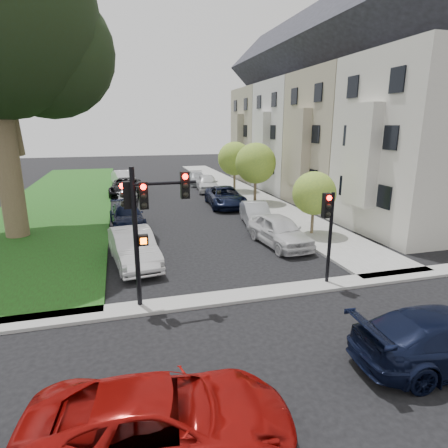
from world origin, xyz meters
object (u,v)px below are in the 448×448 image
object	(u,v)px
small_tree_b	(256,163)
car_parked_9	(123,178)
car_parked_5	(133,247)
car_parked_7	(127,196)
car_parked_1	(256,214)
car_parked_3	(207,183)
car_parked_4	(197,178)
small_tree_a	(314,193)
traffic_signal_main	(146,212)
traffic_signal_secondary	(328,222)
car_parked_2	(225,197)
car_parked_8	(126,187)
small_tree_c	(235,159)
car_parked_0	(279,231)
car_cross_near	(162,421)
car_parked_6	(127,215)

from	to	relation	value
small_tree_b	car_parked_9	xyz separation A→B (m)	(-10.02, 12.06, -2.42)
car_parked_5	car_parked_7	size ratio (longest dim) A/B	1.30
car_parked_1	car_parked_9	world-z (taller)	car_parked_9
car_parked_3	car_parked_4	bearing A→B (deg)	98.15
small_tree_a	car_parked_4	size ratio (longest dim) A/B	0.83
traffic_signal_main	traffic_signal_secondary	bearing A→B (deg)	-0.33
car_parked_2	car_parked_3	distance (m)	7.02
car_parked_8	car_parked_4	bearing A→B (deg)	37.25
traffic_signal_main	small_tree_b	bearing A→B (deg)	58.51
small_tree_c	car_parked_1	bearing A→B (deg)	-100.84
car_parked_0	car_parked_8	bearing A→B (deg)	108.21
traffic_signal_secondary	car_cross_near	size ratio (longest dim) A/B	0.72
car_parked_2	small_tree_c	bearing A→B (deg)	70.85
car_cross_near	car_parked_1	size ratio (longest dim) A/B	1.20
small_tree_c	car_parked_0	bearing A→B (deg)	-98.99
traffic_signal_secondary	car_parked_8	xyz separation A→B (m)	(-7.03, 22.13, -1.81)
car_cross_near	car_parked_5	size ratio (longest dim) A/B	1.05
car_parked_1	car_parked_2	xyz separation A→B (m)	(-0.37, 5.74, 0.06)
car_parked_6	car_parked_7	xyz separation A→B (m)	(0.22, 6.82, -0.04)
small_tree_c	car_parked_6	distance (m)	14.50
car_parked_5	car_parked_7	distance (m)	13.71
car_parked_6	car_parked_9	size ratio (longest dim) A/B	0.99
small_tree_c	car_parked_4	world-z (taller)	small_tree_c
car_parked_8	car_parked_6	bearing A→B (deg)	-84.84
small_tree_b	car_parked_7	distance (m)	10.48
small_tree_c	car_cross_near	xyz separation A→B (m)	(-9.93, -27.50, -2.38)
car_parked_9	traffic_signal_secondary	bearing A→B (deg)	-87.39
small_tree_c	car_parked_6	world-z (taller)	small_tree_c
small_tree_a	car_cross_near	size ratio (longest dim) A/B	0.72
small_tree_a	car_parked_2	bearing A→B (deg)	106.68
car_parked_0	car_parked_9	xyz separation A→B (m)	(-7.45, 22.70, -0.02)
car_cross_near	car_parked_6	bearing A→B (deg)	7.84
small_tree_a	traffic_signal_main	world-z (taller)	traffic_signal_main
small_tree_b	car_parked_7	xyz separation A→B (m)	(-9.90, 2.31, -2.56)
small_tree_a	small_tree_c	distance (m)	15.02
traffic_signal_secondary	small_tree_b	bearing A→B (deg)	79.62
traffic_signal_secondary	car_parked_6	size ratio (longest dim) A/B	0.79
traffic_signal_secondary	car_parked_1	xyz separation A→B (m)	(0.60, 9.43, -1.87)
car_parked_3	car_parked_5	world-z (taller)	car_parked_5
car_parked_7	car_parked_8	xyz separation A→B (m)	(-0.02, 4.08, 0.13)
small_tree_c	car_cross_near	distance (m)	29.33
traffic_signal_secondary	car_parked_2	size ratio (longest dim) A/B	0.67
car_parked_1	car_parked_7	world-z (taller)	car_parked_1
car_parked_0	traffic_signal_secondary	bearing A→B (deg)	-98.63
car_parked_0	car_parked_6	distance (m)	9.72
car_cross_near	car_parked_6	distance (m)	17.39
traffic_signal_secondary	car_parked_7	xyz separation A→B (m)	(-7.01, 18.05, -1.94)
car_cross_near	car_parked_8	distance (m)	28.29
car_parked_3	car_parked_9	world-z (taller)	car_parked_3
traffic_signal_main	car_cross_near	size ratio (longest dim) A/B	0.95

